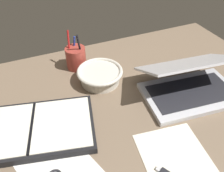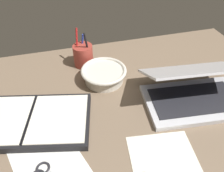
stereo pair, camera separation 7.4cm
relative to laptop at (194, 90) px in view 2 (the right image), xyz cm
name	(u,v)px [view 2 (the right image)]	position (x,y,z in cm)	size (l,w,h in cm)	color
desk_top	(120,123)	(-27.87, -2.85, -5.42)	(140.00, 100.00, 2.00)	#75604C
laptop	(194,90)	(0.00, 0.00, 0.00)	(36.70, 28.37, 16.08)	silver
bowl	(105,74)	(-27.48, 18.82, -1.28)	(17.81, 17.81, 5.60)	silver
pen_cup	(83,55)	(-33.70, 31.83, 0.36)	(8.25, 8.25, 16.42)	#9E382D
planner	(30,121)	(-55.79, 3.66, -3.06)	(41.73, 29.91, 2.91)	black
paper_sheet_beside_planner	(49,165)	(-50.94, -12.64, -4.34)	(17.46, 25.24, 0.16)	white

